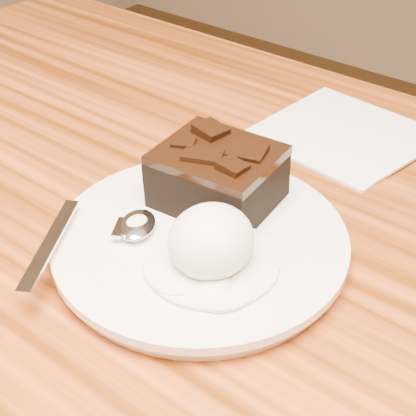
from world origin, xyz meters
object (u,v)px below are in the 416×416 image
Objects in this scene: brownie at (218,180)px; ice_cream_scoop at (211,241)px; plate at (200,245)px; spoon at (137,227)px; napkin at (341,132)px.

ice_cream_scoop reaches higher than brownie.
ice_cream_scoop is (0.05, -0.07, 0.00)m from brownie.
plate is 1.43× the size of spoon.
plate is at bearing -68.58° from brownie.
spoon is at bearing -175.45° from ice_cream_scoop.
napkin is (-0.00, 0.24, -0.01)m from plate.
brownie is 0.08m from spoon.
brownie is 0.20m from napkin.
ice_cream_scoop reaches higher than plate.
spoon is at bearing -97.91° from napkin.
plate is 1.55× the size of napkin.
plate is 3.54× the size of ice_cream_scoop.
napkin is (0.04, 0.27, -0.02)m from spoon.
plate reaches higher than napkin.
brownie is 1.40× the size of ice_cream_scoop.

